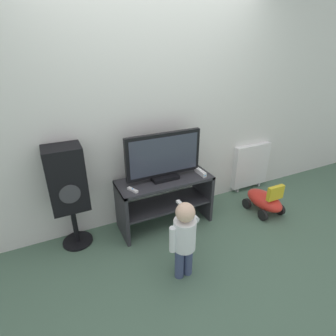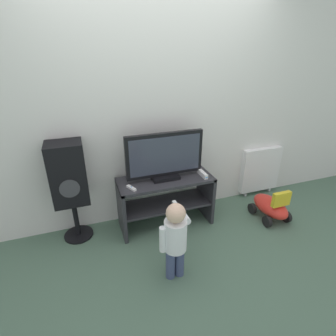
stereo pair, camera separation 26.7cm
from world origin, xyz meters
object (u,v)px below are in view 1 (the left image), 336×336
Objects in this scene: child at (184,234)px; radiator at (251,166)px; speaker_tower at (67,182)px; television at (164,157)px; game_console at (200,172)px; remote_primary at (133,190)px; ride_on_toy at (265,200)px.

radiator is (1.60, 0.97, -0.08)m from child.
television is at bearing -4.78° from speaker_tower.
game_console is 0.91m from child.
child is at bearing -130.24° from game_console.
television is 6.24× the size of remote_primary.
television is at bearing -172.05° from radiator.
remote_primary is at bearing -170.14° from radiator.
speaker_tower is 1.60× the size of radiator.
remote_primary is at bearing 108.81° from child.
television is 0.88m from child.
remote_primary is 0.12× the size of speaker_tower.
ride_on_toy is at bearing -17.34° from game_console.
television reaches higher than child.
game_console reaches higher than remote_primary.
radiator is (1.02, 0.29, -0.24)m from game_console.
game_console is at bearing -7.05° from speaker_tower.
radiator is at bearing 2.84° from speaker_tower.
television is 0.47m from game_console.
radiator is at bearing 7.95° from television.
ride_on_toy is at bearing -112.73° from radiator.
child is at bearing -148.77° from radiator.
ride_on_toy is (2.17, -0.42, -0.56)m from speaker_tower.
game_console is 0.80m from remote_primary.
child reaches higher than game_console.
game_console is at bearing 2.04° from remote_primary.
child is at bearing -102.55° from television.
ride_on_toy is at bearing -15.69° from television.
remote_primary is 0.26× the size of ride_on_toy.
remote_primary is (-0.80, -0.03, -0.02)m from game_console.
child reaches higher than ride_on_toy.
television is 0.78× the size of speaker_tower.
television reaches higher than ride_on_toy.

